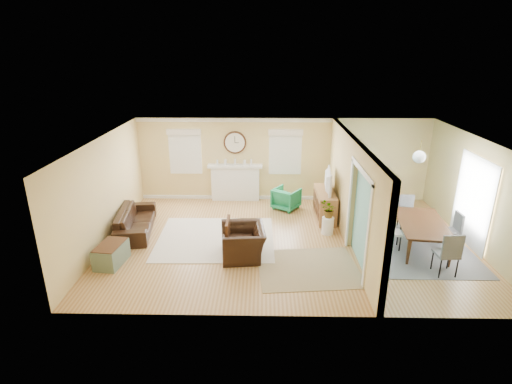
% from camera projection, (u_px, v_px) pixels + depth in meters
% --- Properties ---
extents(floor, '(9.00, 9.00, 0.00)m').
position_uv_depth(floor, '(287.00, 241.00, 10.06)').
color(floor, '#9C6736').
rests_on(floor, ground).
extents(wall_back, '(9.00, 0.02, 2.60)m').
position_uv_depth(wall_back, '(283.00, 160.00, 12.44)').
color(wall_back, '#E4C874').
rests_on(wall_back, ground).
extents(wall_front, '(9.00, 0.02, 2.60)m').
position_uv_depth(wall_front, '(299.00, 253.00, 6.80)').
color(wall_front, '#E4C874').
rests_on(wall_front, ground).
extents(wall_left, '(0.02, 6.00, 2.60)m').
position_uv_depth(wall_left, '(104.00, 191.00, 9.70)').
color(wall_left, '#E4C874').
rests_on(wall_left, ground).
extents(wall_right, '(0.02, 6.00, 2.60)m').
position_uv_depth(wall_right, '(477.00, 194.00, 9.54)').
color(wall_right, '#E4C874').
rests_on(wall_right, ground).
extents(ceiling, '(9.00, 6.00, 0.02)m').
position_uv_depth(ceiling, '(290.00, 140.00, 9.18)').
color(ceiling, white).
rests_on(ceiling, wall_back).
extents(partition, '(0.17, 6.00, 2.60)m').
position_uv_depth(partition, '(350.00, 187.00, 9.84)').
color(partition, '#E4C874').
rests_on(partition, ground).
extents(fireplace, '(1.70, 0.30, 1.17)m').
position_uv_depth(fireplace, '(235.00, 182.00, 12.59)').
color(fireplace, white).
rests_on(fireplace, ground).
extents(wall_clock, '(0.70, 0.07, 0.70)m').
position_uv_depth(wall_clock, '(235.00, 142.00, 12.25)').
color(wall_clock, '#472712').
rests_on(wall_clock, wall_back).
extents(window_left, '(1.05, 0.13, 1.42)m').
position_uv_depth(window_left, '(185.00, 148.00, 12.33)').
color(window_left, white).
rests_on(window_left, wall_back).
extents(window_right, '(1.05, 0.13, 1.42)m').
position_uv_depth(window_right, '(285.00, 149.00, 12.27)').
color(window_right, white).
rests_on(window_right, wall_back).
extents(french_doors, '(0.06, 1.70, 2.20)m').
position_uv_depth(french_doors, '(474.00, 202.00, 9.61)').
color(french_doors, white).
rests_on(french_doors, ground).
extents(pendant, '(0.30, 0.30, 0.55)m').
position_uv_depth(pendant, '(419.00, 157.00, 9.26)').
color(pendant, gold).
rests_on(pendant, ceiling).
extents(rug_cream, '(2.97, 2.59, 0.02)m').
position_uv_depth(rug_cream, '(216.00, 238.00, 10.18)').
color(rug_cream, white).
rests_on(rug_cream, floor).
extents(rug_jute, '(2.34, 1.98, 0.01)m').
position_uv_depth(rug_jute, '(308.00, 268.00, 8.81)').
color(rug_jute, tan).
rests_on(rug_jute, floor).
extents(rug_grey, '(2.31, 2.88, 0.01)m').
position_uv_depth(rug_grey, '(420.00, 248.00, 9.72)').
color(rug_grey, slate).
rests_on(rug_grey, floor).
extents(sofa, '(1.11, 2.19, 0.61)m').
position_uv_depth(sofa, '(136.00, 221.00, 10.50)').
color(sofa, black).
rests_on(sofa, floor).
extents(eames_chair, '(1.09, 1.22, 0.72)m').
position_uv_depth(eames_chair, '(243.00, 242.00, 9.22)').
color(eames_chair, black).
rests_on(eames_chair, floor).
extents(green_chair, '(0.97, 0.98, 0.65)m').
position_uv_depth(green_chair, '(286.00, 198.00, 11.98)').
color(green_chair, '#167A4B').
rests_on(green_chair, floor).
extents(trunk, '(0.61, 0.89, 0.48)m').
position_uv_depth(trunk, '(111.00, 254.00, 8.93)').
color(trunk, slate).
rests_on(trunk, floor).
extents(credenza, '(0.49, 1.45, 0.80)m').
position_uv_depth(credenza, '(325.00, 204.00, 11.32)').
color(credenza, '#946338').
rests_on(credenza, floor).
extents(tv, '(0.25, 1.09, 0.62)m').
position_uv_depth(tv, '(325.00, 181.00, 11.08)').
color(tv, black).
rests_on(tv, credenza).
extents(garden_stool, '(0.31, 0.31, 0.45)m').
position_uv_depth(garden_stool, '(328.00, 226.00, 10.39)').
color(garden_stool, white).
rests_on(garden_stool, floor).
extents(potted_plant, '(0.52, 0.53, 0.44)m').
position_uv_depth(potted_plant, '(329.00, 210.00, 10.24)').
color(potted_plant, '#337F33').
rests_on(potted_plant, garden_stool).
extents(dining_table, '(1.31, 2.05, 0.68)m').
position_uv_depth(dining_table, '(422.00, 235.00, 9.60)').
color(dining_table, '#472712').
rests_on(dining_table, floor).
extents(dining_chair_n, '(0.41, 0.41, 0.90)m').
position_uv_depth(dining_chair_n, '(407.00, 210.00, 10.59)').
color(dining_chair_n, slate).
rests_on(dining_chair_n, floor).
extents(dining_chair_s, '(0.47, 0.47, 1.00)m').
position_uv_depth(dining_chair_s, '(447.00, 249.00, 8.41)').
color(dining_chair_s, slate).
rests_on(dining_chair_s, floor).
extents(dining_chair_w, '(0.43, 0.43, 0.87)m').
position_uv_depth(dining_chair_w, '(394.00, 229.00, 9.54)').
color(dining_chair_w, white).
rests_on(dining_chair_w, floor).
extents(dining_chair_e, '(0.41, 0.41, 0.89)m').
position_uv_depth(dining_chair_e, '(451.00, 227.00, 9.60)').
color(dining_chair_e, slate).
rests_on(dining_chair_e, floor).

